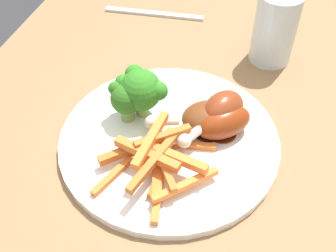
# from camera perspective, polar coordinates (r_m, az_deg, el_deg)

# --- Properties ---
(dining_table) EXTENTS (1.23, 0.68, 0.75)m
(dining_table) POSITION_cam_1_polar(r_m,az_deg,el_deg) (0.64, -0.05, -9.57)
(dining_table) COLOR #8E6B47
(dining_table) RESTS_ON ground_plane
(dinner_plate) EXTENTS (0.29, 0.29, 0.01)m
(dinner_plate) POSITION_cam_1_polar(r_m,az_deg,el_deg) (0.55, 0.00, -1.86)
(dinner_plate) COLOR white
(dinner_plate) RESTS_ON dining_table
(broccoli_floret_front) EXTENTS (0.05, 0.05, 0.06)m
(broccoli_floret_front) POSITION_cam_1_polar(r_m,az_deg,el_deg) (0.55, -5.78, 3.85)
(broccoli_floret_front) COLOR #759E54
(broccoli_floret_front) RESTS_ON dinner_plate
(broccoli_floret_middle) EXTENTS (0.06, 0.07, 0.07)m
(broccoli_floret_middle) POSITION_cam_1_polar(r_m,az_deg,el_deg) (0.55, -3.78, 5.19)
(broccoli_floret_middle) COLOR #93B053
(broccoli_floret_middle) RESTS_ON dinner_plate
(carrot_fries_pile) EXTENTS (0.14, 0.15, 0.04)m
(carrot_fries_pile) POSITION_cam_1_polar(r_m,az_deg,el_deg) (0.50, -1.66, -4.54)
(carrot_fries_pile) COLOR orange
(carrot_fries_pile) RESTS_ON dinner_plate
(chicken_drumstick_near) EXTENTS (0.08, 0.13, 0.04)m
(chicken_drumstick_near) POSITION_cam_1_polar(r_m,az_deg,el_deg) (0.55, 5.34, 1.03)
(chicken_drumstick_near) COLOR #4E2210
(chicken_drumstick_near) RESTS_ON dinner_plate
(chicken_drumstick_far) EXTENTS (0.11, 0.08, 0.05)m
(chicken_drumstick_far) POSITION_cam_1_polar(r_m,az_deg,el_deg) (0.55, 7.24, 1.89)
(chicken_drumstick_far) COLOR #5E200F
(chicken_drumstick_far) RESTS_ON dinner_plate
(chicken_drumstick_extra) EXTENTS (0.10, 0.12, 0.04)m
(chicken_drumstick_extra) POSITION_cam_1_polar(r_m,az_deg,el_deg) (0.54, 7.09, 0.30)
(chicken_drumstick_extra) COLOR #5E1C09
(chicken_drumstick_extra) RESTS_ON dinner_plate
(fork) EXTENTS (0.03, 0.19, 0.00)m
(fork) POSITION_cam_1_polar(r_m,az_deg,el_deg) (0.81, -1.96, 15.32)
(fork) COLOR silver
(fork) RESTS_ON dining_table
(water_glass) EXTENTS (0.07, 0.07, 0.12)m
(water_glass) POSITION_cam_1_polar(r_m,az_deg,el_deg) (0.69, 14.61, 12.98)
(water_glass) COLOR silver
(water_glass) RESTS_ON dining_table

